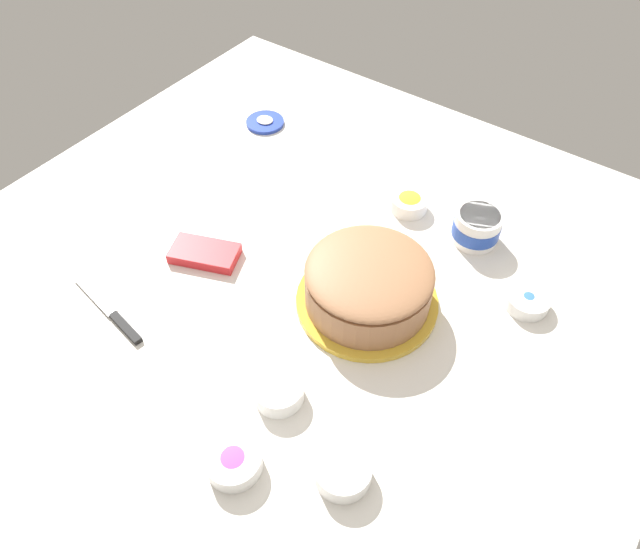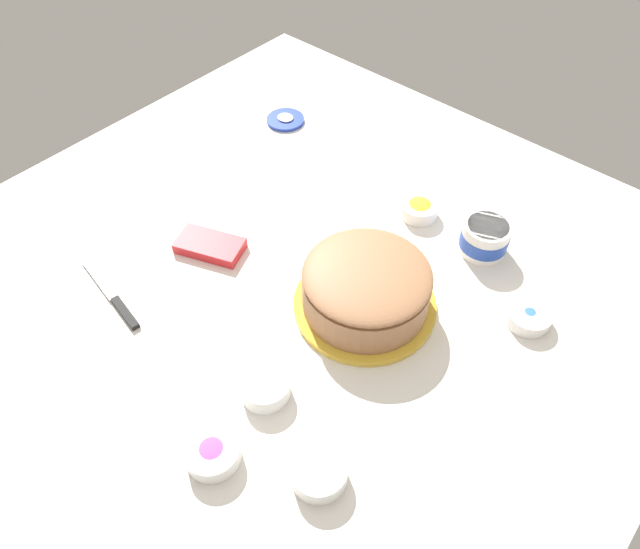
# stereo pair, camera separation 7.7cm
# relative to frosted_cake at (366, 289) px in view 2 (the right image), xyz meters

# --- Properties ---
(ground_plane) EXTENTS (1.54, 1.54, 0.00)m
(ground_plane) POSITION_rel_frosted_cake_xyz_m (-0.17, -0.03, -0.06)
(ground_plane) COLOR silver
(frosted_cake) EXTENTS (0.30, 0.30, 0.12)m
(frosted_cake) POSITION_rel_frosted_cake_xyz_m (0.00, 0.00, 0.00)
(frosted_cake) COLOR gold
(frosted_cake) RESTS_ON ground_plane
(frosting_tub) EXTENTS (0.11, 0.11, 0.08)m
(frosting_tub) POSITION_rel_frosted_cake_xyz_m (0.10, 0.30, -0.02)
(frosting_tub) COLOR white
(frosting_tub) RESTS_ON ground_plane
(frosting_tub_lid) EXTENTS (0.11, 0.11, 0.02)m
(frosting_tub_lid) POSITION_rel_frosted_cake_xyz_m (-0.58, 0.37, -0.05)
(frosting_tub_lid) COLOR #233DAD
(frosting_tub_lid) RESTS_ON ground_plane
(spreading_knife) EXTENTS (0.24, 0.06, 0.01)m
(spreading_knife) POSITION_rel_frosted_cake_xyz_m (-0.41, -0.33, -0.05)
(spreading_knife) COLOR silver
(spreading_knife) RESTS_ON ground_plane
(sprinkle_bowl_rainbow) EXTENTS (0.10, 0.10, 0.04)m
(sprinkle_bowl_rainbow) POSITION_rel_frosted_cake_xyz_m (0.01, -0.43, -0.04)
(sprinkle_bowl_rainbow) COLOR white
(sprinkle_bowl_rainbow) RESTS_ON ground_plane
(sprinkle_bowl_blue) EXTENTS (0.09, 0.09, 0.03)m
(sprinkle_bowl_blue) POSITION_rel_frosted_cake_xyz_m (0.27, 0.19, -0.04)
(sprinkle_bowl_blue) COLOR white
(sprinkle_bowl_blue) RESTS_ON ground_plane
(sprinkle_bowl_yellow) EXTENTS (0.09, 0.09, 0.04)m
(sprinkle_bowl_yellow) POSITION_rel_frosted_cake_xyz_m (-0.08, 0.30, -0.04)
(sprinkle_bowl_yellow) COLOR white
(sprinkle_bowl_yellow) RESTS_ON ground_plane
(sprinkle_bowl_pink) EXTENTS (0.09, 0.09, 0.04)m
(sprinkle_bowl_pink) POSITION_rel_frosted_cake_xyz_m (-0.01, -0.28, -0.04)
(sprinkle_bowl_pink) COLOR white
(sprinkle_bowl_pink) RESTS_ON ground_plane
(sprinkle_bowl_orange) EXTENTS (0.10, 0.10, 0.04)m
(sprinkle_bowl_orange) POSITION_rel_frosted_cake_xyz_m (0.17, -0.34, -0.04)
(sprinkle_bowl_orange) COLOR white
(sprinkle_bowl_orange) RESTS_ON ground_plane
(candy_box_lower) EXTENTS (0.17, 0.13, 0.03)m
(candy_box_lower) POSITION_rel_frosted_cake_xyz_m (-0.36, -0.10, -0.04)
(candy_box_lower) COLOR red
(candy_box_lower) RESTS_ON ground_plane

